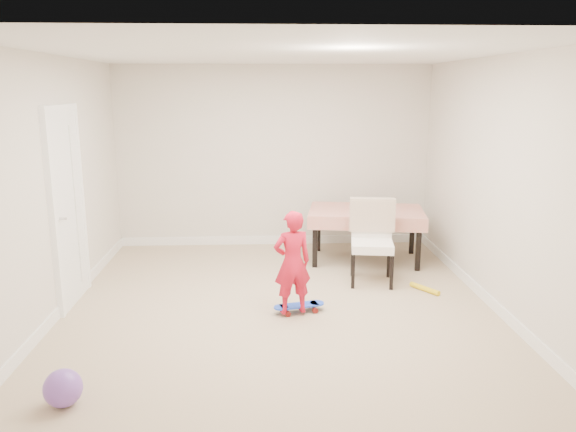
{
  "coord_description": "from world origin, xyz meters",
  "views": [
    {
      "loc": [
        -0.17,
        -5.58,
        2.28
      ],
      "look_at": [
        0.1,
        0.2,
        0.95
      ],
      "focal_mm": 35.0,
      "sensor_mm": 36.0,
      "label": 1
    }
  ],
  "objects_px": {
    "skateboard": "(299,308)",
    "balloon": "(63,388)",
    "dining_table": "(366,235)",
    "dining_chair": "(372,243)",
    "child": "(292,266)"
  },
  "relations": [
    {
      "from": "skateboard",
      "to": "balloon",
      "type": "distance_m",
      "value": 2.49
    },
    {
      "from": "dining_table",
      "to": "dining_chair",
      "type": "bearing_deg",
      "value": -86.67
    },
    {
      "from": "dining_chair",
      "to": "child",
      "type": "xyz_separation_m",
      "value": [
        -1.0,
        -0.95,
        0.04
      ]
    },
    {
      "from": "dining_table",
      "to": "dining_chair",
      "type": "xyz_separation_m",
      "value": [
        -0.09,
        -0.9,
        0.15
      ]
    },
    {
      "from": "child",
      "to": "skateboard",
      "type": "bearing_deg",
      "value": -147.22
    },
    {
      "from": "dining_chair",
      "to": "skateboard",
      "type": "distance_m",
      "value": 1.34
    },
    {
      "from": "dining_table",
      "to": "child",
      "type": "distance_m",
      "value": 2.15
    },
    {
      "from": "dining_chair",
      "to": "child",
      "type": "bearing_deg",
      "value": -128.12
    },
    {
      "from": "dining_chair",
      "to": "balloon",
      "type": "height_order",
      "value": "dining_chair"
    },
    {
      "from": "skateboard",
      "to": "child",
      "type": "relative_size",
      "value": 0.51
    },
    {
      "from": "dining_chair",
      "to": "skateboard",
      "type": "xyz_separation_m",
      "value": [
        -0.92,
        -0.87,
        -0.45
      ]
    },
    {
      "from": "dining_table",
      "to": "skateboard",
      "type": "height_order",
      "value": "dining_table"
    },
    {
      "from": "dining_chair",
      "to": "balloon",
      "type": "relative_size",
      "value": 3.53
    },
    {
      "from": "skateboard",
      "to": "balloon",
      "type": "relative_size",
      "value": 1.94
    },
    {
      "from": "dining_table",
      "to": "dining_chair",
      "type": "height_order",
      "value": "dining_chair"
    }
  ]
}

